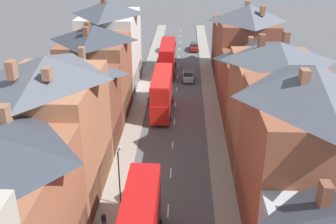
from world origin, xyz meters
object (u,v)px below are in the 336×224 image
Objects in this scene: car_parked_right_a at (161,63)px; car_parked_left_b at (170,54)px; car_parked_left_a at (188,76)px; double_decker_bus_lead at (162,92)px; car_near_blue at (171,42)px; pedestrian_near_right at (104,220)px; double_decker_bus_far_approaching at (167,57)px; car_mid_black at (155,94)px; car_far_grey at (194,47)px; street_lamp at (119,174)px; car_parked_right_b at (164,48)px.

car_parked_right_a is 5.97m from car_parked_left_b.
car_parked_left_a reaches higher than car_parked_left_b.
double_decker_bus_lead reaches higher than car_parked_left_b.
double_decker_bus_lead reaches higher than car_near_blue.
pedestrian_near_right reaches higher than car_parked_left_b.
double_decker_bus_far_approaching is 2.56× the size of car_mid_black.
pedestrian_near_right is at bearing -94.60° from double_decker_bus_far_approaching.
double_decker_bus_far_approaching is 16.12m from car_far_grey.
street_lamp is at bearing 76.48° from pedestrian_near_right.
car_parked_left_a is at bearing 59.19° from car_mid_black.
car_parked_right_a is 2.82× the size of pedestrian_near_right.
car_far_grey is 56.48m from pedestrian_near_right.
car_parked_right_b is (0.00, 26.17, -0.01)m from car_mid_black.
car_parked_right_a is at bearing 87.42° from pedestrian_near_right.
car_far_grey is (4.90, -3.48, -0.01)m from car_near_blue.
double_decker_bus_far_approaching reaches higher than pedestrian_near_right.
car_mid_black reaches higher than car_far_grey.
car_near_blue reaches higher than car_parked_right_a.
car_far_grey is at bearing 10.59° from car_parked_right_b.
double_decker_bus_far_approaching is 6.71× the size of pedestrian_near_right.
double_decker_bus_lead reaches higher than car_parked_right_a.
pedestrian_near_right is at bearing -93.97° from car_mid_black.
double_decker_bus_far_approaching reaches higher than car_parked_left_b.
car_parked_left_b is (0.01, 9.19, -1.98)m from double_decker_bus_far_approaching.
pedestrian_near_right is at bearing -93.77° from car_parked_left_b.
car_parked_right_a is 15.47m from car_mid_black.
pedestrian_near_right reaches higher than car_near_blue.
pedestrian_near_right is at bearing -98.33° from car_far_grey.
car_far_grey is 6.31m from car_parked_right_b.
car_parked_right_a is at bearing 88.38° from street_lamp.
car_parked_left_a is 18.61m from car_parked_right_b.
car_parked_right_b is (-1.30, -4.64, -0.01)m from car_near_blue.
double_decker_bus_lead is 2.45× the size of car_parked_left_b.
double_decker_bus_lead is at bearing -90.02° from car_parked_left_b.
car_parked_right_b is 51.33m from street_lamp.
street_lamp is at bearing -93.75° from double_decker_bus_far_approaching.
car_far_grey is at bearing 81.19° from double_decker_bus_lead.
double_decker_bus_far_approaching is at bearing -68.99° from car_parked_right_a.
double_decker_bus_lead is 32.10m from car_far_grey.
double_decker_bus_lead is 35.20m from car_near_blue.
street_lamp is (-1.15, -40.56, 2.44)m from car_parked_right_a.
double_decker_bus_far_approaching is at bearing 132.84° from car_parked_left_a.
car_far_grey is 1.15× the size of car_parked_right_b.
car_parked_left_a is 37.40m from pedestrian_near_right.
car_mid_black is 28.03m from car_far_grey.
pedestrian_near_right is (-3.28, -59.36, 0.20)m from car_near_blue.
car_mid_black reaches higher than car_parked_right_a.
double_decker_bus_far_approaching is at bearing -90.03° from car_near_blue.
car_mid_black is at bearing -120.81° from car_parked_left_a.
pedestrian_near_right is (-3.28, -49.85, 0.20)m from car_parked_left_b.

